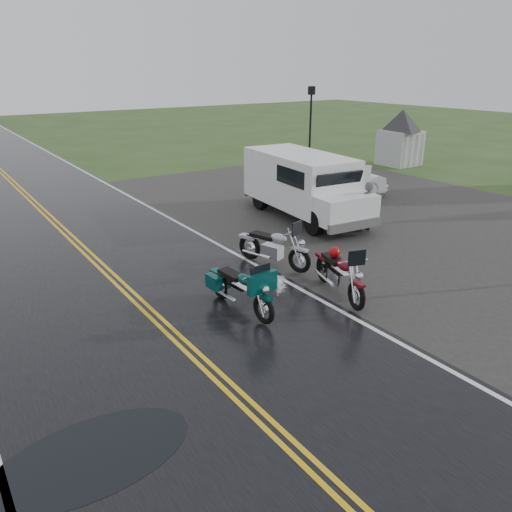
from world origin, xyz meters
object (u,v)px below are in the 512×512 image
(motorcycle_teal, at_px, (264,298))
(van_white, at_px, (315,201))
(motorcycle_red, at_px, (357,284))
(person_at_van, at_px, (366,207))
(motorcycle_silver, at_px, (300,251))
(sedan_white, at_px, (337,183))
(visitor_center, at_px, (402,124))
(lamp_post_far_right, at_px, (310,129))

(motorcycle_teal, height_order, van_white, van_white)
(motorcycle_red, xyz_separation_m, person_at_van, (4.78, 4.31, 0.15))
(motorcycle_silver, bearing_deg, person_at_van, 4.59)
(motorcycle_teal, xyz_separation_m, sedan_white, (9.33, 7.59, 0.05))
(visitor_center, xyz_separation_m, motorcycle_red, (-15.88, -12.30, -1.67))
(motorcycle_teal, xyz_separation_m, person_at_van, (6.99, 3.62, 0.18))
(person_at_van, bearing_deg, van_white, -21.77)
(motorcycle_silver, bearing_deg, sedan_white, 23.19)
(motorcycle_red, bearing_deg, van_white, 75.66)
(motorcycle_teal, distance_m, lamp_post_far_right, 18.20)
(visitor_center, relative_size, motorcycle_red, 6.50)
(motorcycle_red, height_order, sedan_white, sedan_white)
(motorcycle_silver, distance_m, person_at_van, 4.79)
(visitor_center, xyz_separation_m, motorcycle_teal, (-18.09, -11.61, -1.70))
(van_white, bearing_deg, lamp_post_far_right, 56.55)
(motorcycle_teal, bearing_deg, motorcycle_silver, 32.71)
(visitor_center, distance_m, motorcycle_silver, 18.44)
(person_at_van, distance_m, lamp_post_far_right, 11.10)
(motorcycle_red, distance_m, lamp_post_far_right, 17.32)
(motorcycle_teal, xyz_separation_m, motorcycle_silver, (2.54, 1.85, 0.03))
(motorcycle_silver, bearing_deg, visitor_center, 15.06)
(visitor_center, distance_m, person_at_van, 13.76)
(motorcycle_red, bearing_deg, person_at_van, 58.57)
(visitor_center, relative_size, van_white, 2.54)
(sedan_white, bearing_deg, person_at_van, 155.55)
(motorcycle_silver, xyz_separation_m, van_white, (2.65, 2.44, 0.51))
(motorcycle_silver, xyz_separation_m, sedan_white, (6.79, 5.74, 0.02))
(person_at_van, xyz_separation_m, sedan_white, (2.33, 3.98, -0.13))
(person_at_van, bearing_deg, motorcycle_teal, 26.14)
(visitor_center, bearing_deg, van_white, -150.45)
(van_white, distance_m, person_at_van, 1.96)
(van_white, distance_m, sedan_white, 5.31)
(motorcycle_red, bearing_deg, lamp_post_far_right, 70.11)
(motorcycle_red, xyz_separation_m, sedan_white, (7.12, 8.29, 0.02))
(van_white, bearing_deg, person_at_van, -14.78)
(van_white, relative_size, sedan_white, 1.39)
(visitor_center, distance_m, lamp_post_far_right, 5.86)
(motorcycle_teal, height_order, lamp_post_far_right, lamp_post_far_right)
(motorcycle_red, height_order, person_at_van, person_at_van)
(motorcycle_teal, relative_size, sedan_white, 0.52)
(motorcycle_red, relative_size, motorcycle_teal, 1.04)
(person_at_van, height_order, sedan_white, person_at_van)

